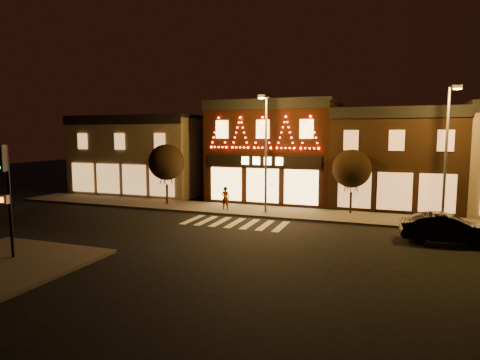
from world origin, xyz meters
The scene contains 12 objects.
ground centered at (0.00, 0.00, 0.00)m, with size 120.00×120.00×0.00m, color black.
sidewalk_far centered at (2.00, 8.00, 0.07)m, with size 44.00×4.00×0.15m, color #47423D.
building_left centered at (-13.00, 13.99, 3.66)m, with size 12.20×8.28×7.30m.
building_pulp centered at (0.00, 13.98, 4.16)m, with size 10.20×8.34×8.30m.
building_right_a centered at (9.50, 13.99, 3.76)m, with size 9.20×8.28×7.50m.
traffic_signal_near centered at (-6.64, -6.71, 3.70)m, with size 0.42×0.53×5.03m.
streetlamp_mid centered at (1.04, 7.16, 4.87)m, with size 0.53×1.85×8.05m.
streetlamp_right centered at (12.32, 7.57, 4.99)m, with size 0.54×1.89×8.25m.
tree_left centered at (-7.28, 8.07, 3.43)m, with size 2.81×2.81×4.69m.
tree_right centered at (6.67, 9.17, 3.25)m, with size 2.65×2.65×4.43m.
dark_sedan centered at (11.97, 3.37, 0.75)m, with size 1.59×4.55×1.50m, color black.
pedestrian centered at (-2.03, 7.39, 0.99)m, with size 0.62×0.40×1.69m, color gray.
Camera 1 is at (8.91, -19.50, 5.58)m, focal length 30.16 mm.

